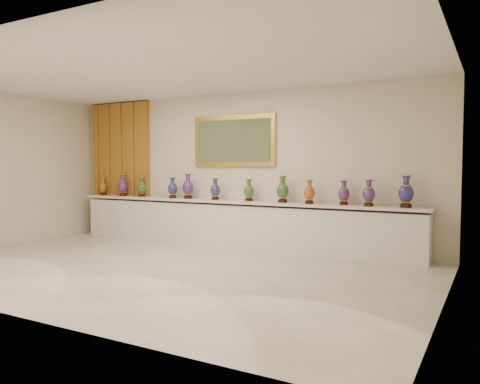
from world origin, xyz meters
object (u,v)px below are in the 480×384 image
(counter, at_px, (232,224))
(vase_1, at_px, (123,186))
(vase_2, at_px, (142,188))
(vase_0, at_px, (103,187))

(counter, bearing_deg, vase_1, -179.54)
(vase_2, bearing_deg, vase_0, 179.79)
(vase_0, xyz_separation_m, vase_1, (0.64, -0.04, 0.03))
(vase_1, bearing_deg, vase_2, 4.04)
(vase_0, xyz_separation_m, vase_2, (1.15, -0.00, 0.01))
(vase_0, bearing_deg, vase_2, -0.21)
(vase_0, height_order, vase_1, vase_1)
(vase_1, relative_size, vase_2, 1.12)
(vase_1, distance_m, vase_2, 0.51)
(vase_1, height_order, vase_2, vase_1)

